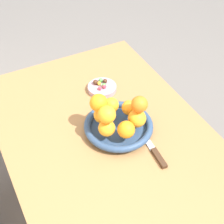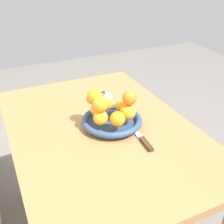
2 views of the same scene
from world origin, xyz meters
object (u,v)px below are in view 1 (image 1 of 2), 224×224
at_px(candy_ball_3, 95,82).
at_px(candy_ball_7, 104,85).
at_px(candy_ball_2, 104,86).
at_px(candy_ball_4, 101,80).
at_px(candy_ball_5, 100,88).
at_px(knife, 151,146).
at_px(orange_4, 126,130).
at_px(orange_5, 137,118).
at_px(fruit_bowl, 118,126).
at_px(candy_ball_1, 105,81).
at_px(orange_6, 107,115).
at_px(orange_7, 139,104).
at_px(orange_8, 99,103).
at_px(orange_0, 129,108).
at_px(orange_2, 101,115).
at_px(orange_3, 107,128).
at_px(candy_ball_6, 99,83).
at_px(candy_ball_0, 104,86).
at_px(candy_dish, 102,88).
at_px(orange_1, 111,105).
at_px(dining_table, 106,149).

relative_size(candy_ball_3, candy_ball_7, 1.09).
bearing_deg(candy_ball_2, candy_ball_4, -4.66).
xyz_separation_m(candy_ball_2, candy_ball_4, (0.04, -0.00, 0.00)).
distance_m(candy_ball_5, knife, 0.36).
bearing_deg(candy_ball_3, orange_4, 173.69).
bearing_deg(candy_ball_2, candy_ball_3, 32.75).
distance_m(orange_5, candy_ball_7, 0.28).
xyz_separation_m(fruit_bowl, candy_ball_4, (0.28, -0.06, 0.01)).
relative_size(candy_ball_1, candy_ball_2, 1.29).
distance_m(orange_6, orange_7, 0.13).
bearing_deg(candy_ball_4, knife, -178.89).
relative_size(orange_8, candy_ball_1, 3.50).
distance_m(orange_0, candy_ball_2, 0.21).
bearing_deg(candy_ball_5, candy_ball_1, -51.75).
bearing_deg(knife, orange_5, 6.88).
height_order(fruit_bowl, orange_2, orange_2).
bearing_deg(orange_3, candy_ball_6, -20.44).
height_order(orange_7, candy_ball_0, orange_7).
height_order(candy_ball_2, candy_ball_7, candy_ball_7).
bearing_deg(orange_7, candy_dish, 2.66).
xyz_separation_m(candy_dish, orange_7, (-0.28, -0.01, 0.13)).
bearing_deg(orange_2, candy_ball_4, -25.47).
bearing_deg(candy_ball_7, candy_dish, 23.62).
xyz_separation_m(orange_1, candy_ball_4, (0.20, -0.05, -0.04)).
xyz_separation_m(orange_5, candy_ball_4, (0.31, -0.00, -0.04)).
bearing_deg(orange_2, orange_1, -59.92).
distance_m(orange_0, knife, 0.17).
height_order(orange_1, orange_3, orange_3).
xyz_separation_m(candy_ball_6, knife, (-0.39, -0.02, -0.03)).
height_order(orange_2, candy_ball_2, orange_2).
relative_size(candy_ball_0, candy_ball_7, 0.90).
relative_size(candy_ball_7, knife, 0.08).
bearing_deg(orange_0, orange_7, -177.85).
bearing_deg(knife, dining_table, 40.55).
distance_m(orange_6, knife, 0.21).
xyz_separation_m(candy_dish, knife, (-0.38, -0.02, -0.01)).
relative_size(orange_1, orange_3, 0.96).
distance_m(candy_ball_2, candy_ball_4, 0.04).
bearing_deg(candy_ball_4, candy_ball_7, 174.80).
bearing_deg(candy_ball_0, orange_2, 150.73).
distance_m(orange_3, orange_7, 0.15).
xyz_separation_m(orange_4, candy_ball_4, (0.34, -0.07, -0.04)).
height_order(orange_4, candy_ball_2, orange_4).
height_order(candy_ball_4, candy_ball_7, candy_ball_7).
xyz_separation_m(orange_4, orange_8, (0.11, 0.06, 0.06)).
xyz_separation_m(orange_6, candy_ball_3, (0.30, -0.09, -0.10)).
bearing_deg(orange_6, dining_table, -20.88).
xyz_separation_m(orange_8, candy_ball_0, (0.19, -0.11, -0.11)).
xyz_separation_m(orange_3, candy_ball_6, (0.29, -0.11, -0.04)).
bearing_deg(orange_8, candy_ball_5, -26.15).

